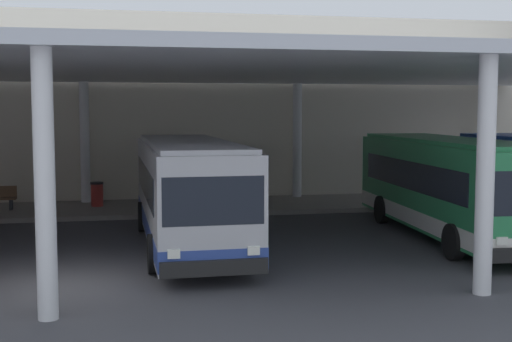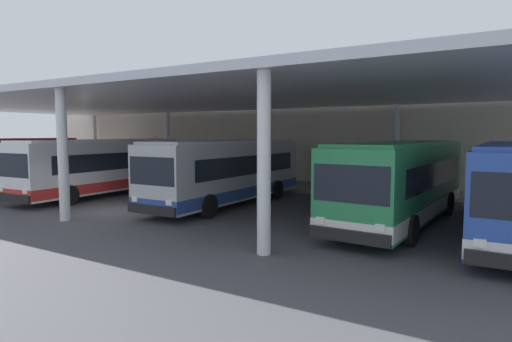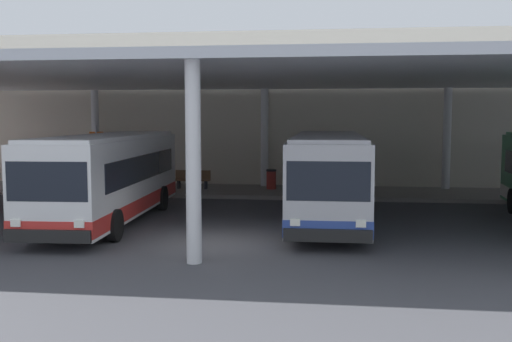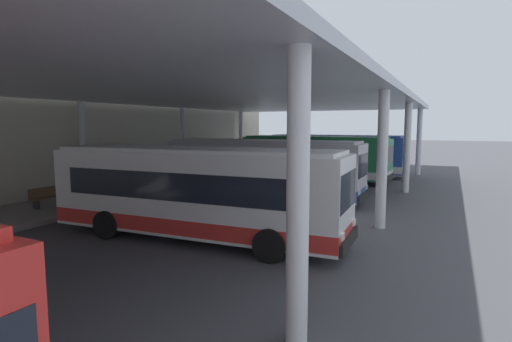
# 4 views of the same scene
# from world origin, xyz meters

# --- Properties ---
(ground_plane) EXTENTS (200.00, 200.00, 0.00)m
(ground_plane) POSITION_xyz_m (0.00, 0.00, 0.00)
(ground_plane) COLOR #47474C
(platform_kerb) EXTENTS (42.00, 4.50, 0.18)m
(platform_kerb) POSITION_xyz_m (0.00, 11.75, 0.09)
(platform_kerb) COLOR gray
(platform_kerb) RESTS_ON ground
(station_building_facade) EXTENTS (48.00, 1.60, 8.35)m
(station_building_facade) POSITION_xyz_m (0.00, 15.00, 4.17)
(station_building_facade) COLOR beige
(station_building_facade) RESTS_ON ground
(canopy_shelter) EXTENTS (40.00, 17.00, 5.55)m
(canopy_shelter) POSITION_xyz_m (0.00, 5.50, 5.29)
(canopy_shelter) COLOR silver
(canopy_shelter) RESTS_ON ground
(bus_second_bay) EXTENTS (3.06, 10.63, 3.17)m
(bus_second_bay) POSITION_xyz_m (-4.41, 2.99, 1.66)
(bus_second_bay) COLOR white
(bus_second_bay) RESTS_ON ground
(bus_middle_bay) EXTENTS (2.80, 10.56, 3.17)m
(bus_middle_bay) POSITION_xyz_m (3.40, 4.07, 1.66)
(bus_middle_bay) COLOR #B7B7BC
(bus_middle_bay) RESTS_ON ground
(bus_far_bay) EXTENTS (3.16, 10.66, 3.17)m
(bus_far_bay) POSITION_xyz_m (11.70, 3.93, 1.66)
(bus_far_bay) COLOR #28844C
(bus_far_bay) RESTS_ON ground
(bus_departing) EXTENTS (2.75, 10.54, 3.17)m
(bus_departing) POSITION_xyz_m (15.62, 3.46, 1.66)
(bus_departing) COLOR #284CA8
(bus_departing) RESTS_ON ground
(bench_waiting) EXTENTS (1.80, 0.45, 0.92)m
(bench_waiting) POSITION_xyz_m (-3.47, 11.82, 0.66)
(bench_waiting) COLOR brown
(bench_waiting) RESTS_ON platform_kerb
(trash_bin) EXTENTS (0.52, 0.52, 0.98)m
(trash_bin) POSITION_xyz_m (0.50, 12.12, 0.68)
(trash_bin) COLOR maroon
(trash_bin) RESTS_ON platform_kerb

